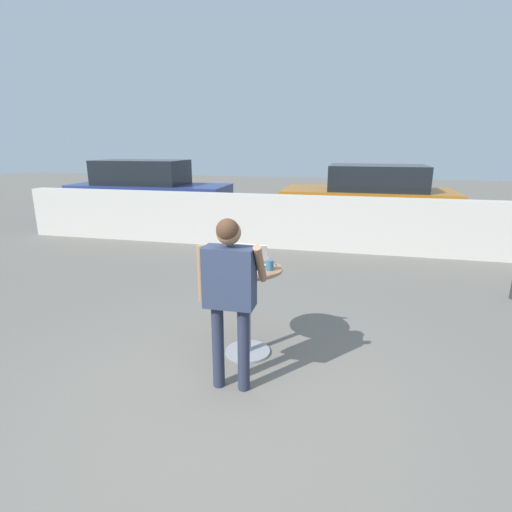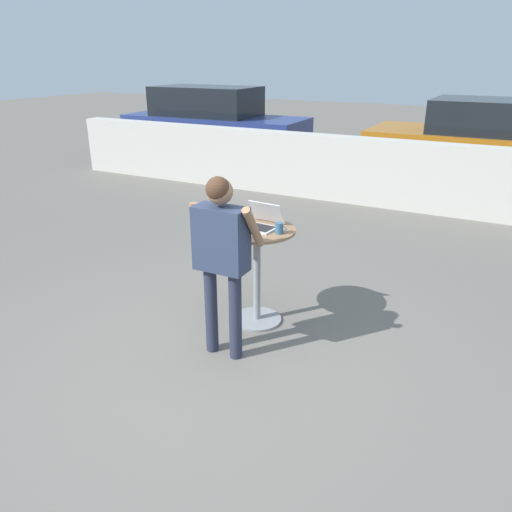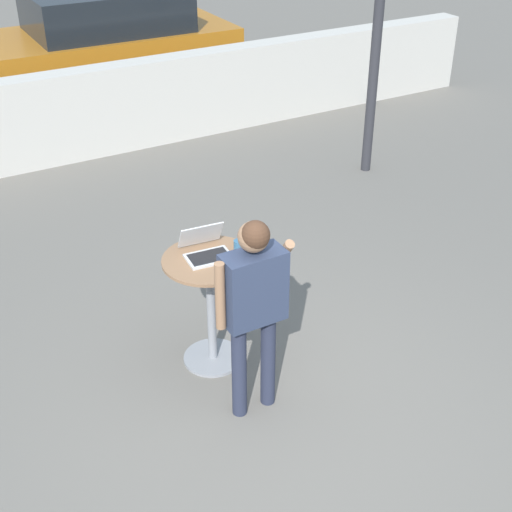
{
  "view_description": "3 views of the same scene",
  "coord_description": "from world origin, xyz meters",
  "px_view_note": "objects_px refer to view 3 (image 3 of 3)",
  "views": [
    {
      "loc": [
        0.91,
        -2.81,
        2.18
      ],
      "look_at": [
        0.14,
        0.44,
        1.25
      ],
      "focal_mm": 28.0,
      "sensor_mm": 36.0,
      "label": 1
    },
    {
      "loc": [
        1.94,
        -2.93,
        2.47
      ],
      "look_at": [
        0.15,
        0.51,
        0.9
      ],
      "focal_mm": 35.0,
      "sensor_mm": 36.0,
      "label": 2
    },
    {
      "loc": [
        -2.05,
        -3.2,
        3.76
      ],
      "look_at": [
        0.17,
        0.68,
        1.07
      ],
      "focal_mm": 50.0,
      "sensor_mm": 36.0,
      "label": 3
    }
  ],
  "objects_px": {
    "cafe_table": "(211,296)",
    "coffee_mug": "(239,246)",
    "standing_person": "(253,296)",
    "parked_car_near_street": "(100,46)",
    "laptop": "(206,249)"
  },
  "relations": [
    {
      "from": "parked_car_near_street",
      "to": "cafe_table",
      "type": "bearing_deg",
      "value": -102.18
    },
    {
      "from": "cafe_table",
      "to": "parked_car_near_street",
      "type": "distance_m",
      "value": 6.8
    },
    {
      "from": "cafe_table",
      "to": "standing_person",
      "type": "height_order",
      "value": "standing_person"
    },
    {
      "from": "coffee_mug",
      "to": "standing_person",
      "type": "height_order",
      "value": "standing_person"
    },
    {
      "from": "cafe_table",
      "to": "laptop",
      "type": "distance_m",
      "value": 0.39
    },
    {
      "from": "laptop",
      "to": "standing_person",
      "type": "xyz_separation_m",
      "value": [
        0.01,
        -0.72,
        -0.0
      ]
    },
    {
      "from": "coffee_mug",
      "to": "standing_person",
      "type": "bearing_deg",
      "value": -109.89
    },
    {
      "from": "coffee_mug",
      "to": "parked_car_near_street",
      "type": "distance_m",
      "value": 6.77
    },
    {
      "from": "laptop",
      "to": "parked_car_near_street",
      "type": "bearing_deg",
      "value": 77.76
    },
    {
      "from": "cafe_table",
      "to": "coffee_mug",
      "type": "bearing_deg",
      "value": -6.14
    },
    {
      "from": "cafe_table",
      "to": "parked_car_near_street",
      "type": "relative_size",
      "value": 0.23
    },
    {
      "from": "parked_car_near_street",
      "to": "standing_person",
      "type": "bearing_deg",
      "value": -101.03
    },
    {
      "from": "standing_person",
      "to": "parked_car_near_street",
      "type": "xyz_separation_m",
      "value": [
        1.42,
        7.3,
        -0.14
      ]
    },
    {
      "from": "standing_person",
      "to": "parked_car_near_street",
      "type": "relative_size",
      "value": 0.38
    },
    {
      "from": "laptop",
      "to": "coffee_mug",
      "type": "height_order",
      "value": "laptop"
    }
  ]
}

